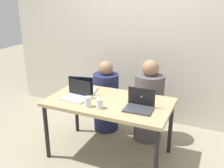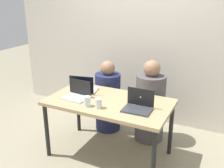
{
  "view_description": "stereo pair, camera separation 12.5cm",
  "coord_description": "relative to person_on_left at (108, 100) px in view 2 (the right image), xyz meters",
  "views": [
    {
      "loc": [
        1.15,
        -2.55,
        1.94
      ],
      "look_at": [
        0.0,
        0.08,
        0.91
      ],
      "focal_mm": 42.0,
      "sensor_mm": 36.0,
      "label": 1
    },
    {
      "loc": [
        1.26,
        -2.5,
        1.94
      ],
      "look_at": [
        0.0,
        0.08,
        0.91
      ],
      "focal_mm": 42.0,
      "sensor_mm": 36.0,
      "label": 2
    }
  ],
  "objects": [
    {
      "name": "desk",
      "position": [
        0.32,
        -0.59,
        0.21
      ],
      "size": [
        1.44,
        0.79,
        0.73
      ],
      "color": "tan",
      "rests_on": "ground"
    },
    {
      "name": "laptop_back_left",
      "position": [
        -0.1,
        -0.48,
        0.32
      ],
      "size": [
        0.35,
        0.3,
        0.23
      ],
      "rotation": [
        0.0,
        0.0,
        3.34
      ],
      "color": "#B4B5B7",
      "rests_on": "desk"
    },
    {
      "name": "back_wall",
      "position": [
        0.32,
        0.61,
        0.78
      ],
      "size": [
        4.5,
        0.1,
        2.48
      ],
      "primitive_type": "cube",
      "color": "beige",
      "rests_on": "ground"
    },
    {
      "name": "laptop_front_left",
      "position": [
        -0.07,
        -0.67,
        0.32
      ],
      "size": [
        0.31,
        0.25,
        0.2
      ],
      "rotation": [
        0.0,
        0.0,
        -0.09
      ],
      "color": "silver",
      "rests_on": "desk"
    },
    {
      "name": "water_glass_left",
      "position": [
        0.17,
        -0.83,
        0.32
      ],
      "size": [
        0.08,
        0.08,
        0.11
      ],
      "color": "silver",
      "rests_on": "desk"
    },
    {
      "name": "ground_plane",
      "position": [
        0.32,
        -0.59,
        -0.46
      ],
      "size": [
        12.0,
        12.0,
        0.0
      ],
      "primitive_type": "plane",
      "color": "gray"
    },
    {
      "name": "water_glass_center",
      "position": [
        0.3,
        -0.81,
        0.32
      ],
      "size": [
        0.07,
        0.07,
        0.11
      ],
      "color": "white",
      "rests_on": "desk"
    },
    {
      "name": "person_on_right",
      "position": [
        0.63,
        -0.0,
        0.04
      ],
      "size": [
        0.4,
        0.4,
        1.11
      ],
      "rotation": [
        0.0,
        0.0,
        3.18
      ],
      "color": "#4E4B4E",
      "rests_on": "ground"
    },
    {
      "name": "person_on_left",
      "position": [
        0.0,
        0.0,
        0.0
      ],
      "size": [
        0.42,
        0.42,
        1.03
      ],
      "rotation": [
        0.0,
        0.0,
        3.33
      ],
      "color": "#21274D",
      "rests_on": "ground"
    },
    {
      "name": "laptop_front_right",
      "position": [
        0.7,
        -0.66,
        0.32
      ],
      "size": [
        0.31,
        0.25,
        0.21
      ],
      "rotation": [
        0.0,
        0.0,
        0.03
      ],
      "color": "#34393E",
      "rests_on": "desk"
    }
  ]
}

